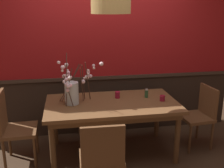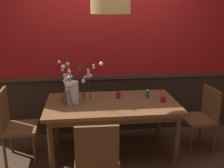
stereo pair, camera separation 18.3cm
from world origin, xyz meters
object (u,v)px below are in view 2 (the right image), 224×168
Objects in this scene: chair_head_west_end at (14,123)px; vase_with_blossoms at (72,90)px; dining_table at (112,108)px; candle_holder_nearer_center at (163,99)px; pendant_lamp at (110,4)px; chair_near_side_left at (97,156)px; chair_head_east_end at (202,115)px; chair_far_side_left at (92,97)px; candle_holder_nearer_edge at (118,95)px; condiment_bottle at (147,94)px.

vase_with_blossoms reaches higher than chair_head_west_end.
candle_holder_nearer_center reaches higher than dining_table.
candle_holder_nearer_center is 1.39m from pendant_lamp.
chair_near_side_left is 1.78m from chair_head_east_end.
chair_head_east_end is 0.95× the size of pendant_lamp.
chair_far_side_left is 10.06× the size of candle_holder_nearer_edge.
pendant_lamp is at bearing -2.71° from chair_head_west_end.
pendant_lamp is at bearing -14.17° from vase_with_blossoms.
candle_holder_nearer_edge is at bearing 10.53° from vase_with_blossoms.
pendant_lamp is (0.20, -0.94, 1.46)m from chair_far_side_left.
pendant_lamp is at bearing -109.03° from dining_table.
chair_far_side_left reaches higher than condiment_bottle.
condiment_bottle is at bearing 134.56° from candle_holder_nearer_center.
candle_holder_nearer_center is 0.08× the size of pendant_lamp.
condiment_bottle is (0.76, 1.02, 0.29)m from chair_near_side_left.
vase_with_blossoms is 5.37× the size of condiment_bottle.
chair_far_side_left is at bearing 89.00° from chair_near_side_left.
vase_with_blossoms is (-1.79, 0.03, 0.43)m from chair_head_east_end.
chair_head_west_end reaches higher than candle_holder_nearer_center.
condiment_bottle is (1.02, 0.07, -0.12)m from vase_with_blossoms.
chair_far_side_left reaches higher than candle_holder_nearer_center.
condiment_bottle is at bearing 4.13° from vase_with_blossoms.
dining_table is 1.85× the size of pendant_lamp.
chair_far_side_left is 0.98× the size of chair_head_west_end.
chair_far_side_left reaches higher than dining_table.
chair_head_east_end is 0.84m from condiment_bottle.
chair_near_side_left is at bearing -105.65° from pendant_lamp.
candle_holder_nearer_center is at bearing -45.44° from condiment_bottle.
chair_far_side_left is 1.31m from candle_holder_nearer_center.
pendant_lamp is (-1.30, -0.09, 1.49)m from chair_head_east_end.
candle_holder_nearer_center is (0.93, 0.85, 0.28)m from chair_near_side_left.
candle_holder_nearer_edge is 1.23m from pendant_lamp.
dining_table is at bearing 0.91° from chair_head_west_end.
chair_head_west_end is at bearing -179.09° from dining_table.
candle_holder_nearer_edge is at bearing 172.74° from chair_head_east_end.
chair_head_west_end is 0.86m from vase_with_blossoms.
candle_holder_nearer_center is (1.94, -0.04, 0.25)m from chair_head_west_end.
chair_head_west_end is (-1.04, -0.88, 0.01)m from chair_far_side_left.
candle_holder_nearer_center is 0.81× the size of candle_holder_nearer_edge.
dining_table is 0.23m from candle_holder_nearer_edge.
vase_with_blossoms is at bearing 175.23° from candle_holder_nearer_center.
chair_head_west_end reaches higher than chair_near_side_left.
chair_head_east_end is at bearing -29.55° from chair_far_side_left.
chair_near_side_left is 11.84× the size of candle_holder_nearer_center.
chair_far_side_left is at bearing 104.80° from dining_table.
chair_near_side_left is 1.37× the size of vase_with_blossoms.
chair_far_side_left is 12.47× the size of candle_holder_nearer_center.
vase_with_blossoms reaches higher than chair_head_east_end.
dining_table is at bearing 74.05° from chair_near_side_left.
dining_table is 1.29m from chair_head_east_end.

